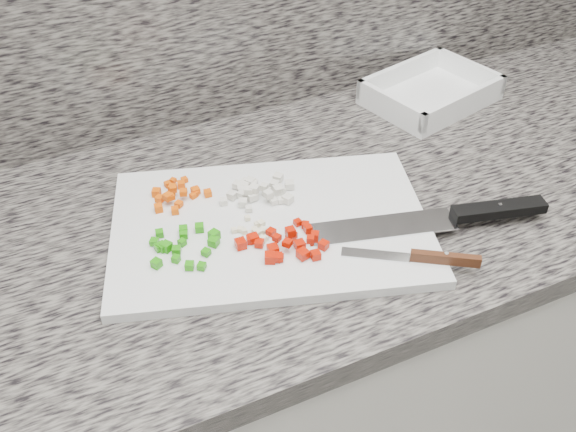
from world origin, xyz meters
name	(u,v)px	position (x,y,z in m)	size (l,w,h in m)	color
cabinet	(289,380)	(0.00, 1.44, 0.43)	(3.92, 0.62, 0.86)	silver
countertop	(289,212)	(0.00, 1.44, 0.88)	(3.96, 0.64, 0.04)	#625D56
cutting_board	(271,226)	(-0.05, 1.39, 0.91)	(0.47, 0.32, 0.02)	silver
carrot_pile	(176,194)	(-0.16, 1.51, 0.92)	(0.09, 0.09, 0.02)	#DA4E04
onion_pile	(259,190)	(-0.04, 1.46, 0.92)	(0.13, 0.09, 0.02)	beige
green_pepper_pile	(183,245)	(-0.19, 1.39, 0.92)	(0.11, 0.11, 0.01)	#21860C
red_pepper_pile	(284,244)	(-0.06, 1.33, 0.92)	(0.12, 0.09, 0.02)	#AE1302
garlic_pile	(255,231)	(-0.08, 1.38, 0.92)	(0.05, 0.07, 0.01)	beige
chef_knife	(459,215)	(0.21, 1.28, 0.92)	(0.37, 0.13, 0.02)	silver
paring_knife	(428,258)	(0.11, 1.22, 0.92)	(0.17, 0.12, 0.02)	silver
tray	(430,94)	(0.39, 1.62, 0.92)	(0.28, 0.23, 0.05)	white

